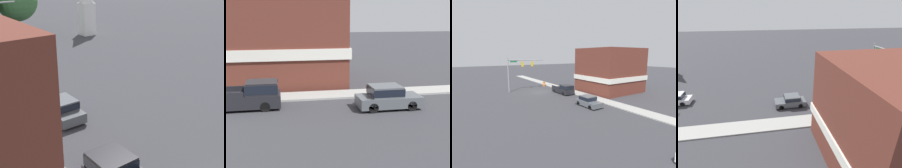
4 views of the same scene
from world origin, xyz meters
TOP-DOWN VIEW (x-y plane):
  - car_lead at (-1.63, 13.17)m, footprint 1.93×4.25m
  - car_oncoming at (1.69, 29.45)m, footprint 1.86×4.60m
  - backdrop_tree_right_mid at (7.77, 44.52)m, footprint 6.62×6.62m

SIDE VIEW (x-z plane):
  - car_lead at x=-1.63m, z-range 0.03..1.61m
  - car_oncoming at x=1.69m, z-range 0.03..1.62m
  - backdrop_tree_right_mid at x=7.77m, z-range 0.96..9.50m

